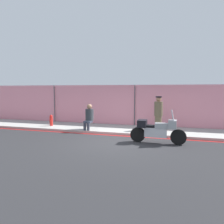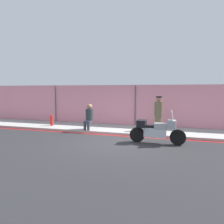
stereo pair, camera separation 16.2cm
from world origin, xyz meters
The scene contains 8 objects.
ground_plane centered at (0.00, 0.00, 0.00)m, with size 120.00×120.00×0.00m, color #262628.
sidewalk centered at (0.00, 2.62, 0.06)m, with size 39.46×2.47×0.13m.
curb_paint_stripe centered at (0.00, 1.30, 0.00)m, with size 39.46×0.18×0.01m.
storefront_fence centered at (0.00, 3.95, 1.25)m, with size 37.49×0.17×2.49m.
motorcycle centered at (1.61, 0.32, 0.56)m, with size 2.29×0.51×1.41m.
officer_standing centered at (1.46, 2.75, 1.02)m, with size 0.43×0.43×1.75m.
person_seated_on_curb centered at (-2.06, 1.86, 0.86)m, with size 0.43×0.71×1.34m.
fire_hydrant centered at (-4.60, 2.27, 0.44)m, with size 0.18×0.23×0.64m.
Camera 2 is at (2.50, -8.69, 2.23)m, focal length 35.00 mm.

